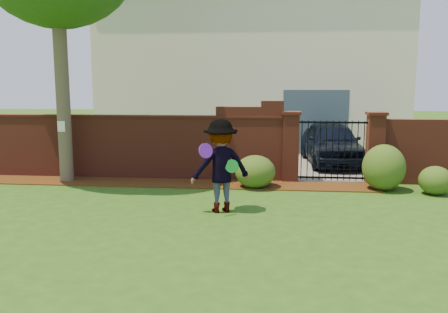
# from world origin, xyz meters

# --- Properties ---
(ground) EXTENTS (80.00, 80.00, 0.01)m
(ground) POSITION_xyz_m (0.00, 0.00, -0.01)
(ground) COLOR #274E13
(ground) RESTS_ON ground
(mulch_bed) EXTENTS (11.10, 1.08, 0.03)m
(mulch_bed) POSITION_xyz_m (-0.95, 3.34, 0.01)
(mulch_bed) COLOR #3A1F0A
(mulch_bed) RESTS_ON ground
(brick_wall) EXTENTS (8.70, 0.31, 2.16)m
(brick_wall) POSITION_xyz_m (-2.01, 4.00, 0.93)
(brick_wall) COLOR maroon
(brick_wall) RESTS_ON ground
(pillar_left) EXTENTS (0.50, 0.50, 1.88)m
(pillar_left) POSITION_xyz_m (2.40, 4.00, 0.96)
(pillar_left) COLOR maroon
(pillar_left) RESTS_ON ground
(pillar_right) EXTENTS (0.50, 0.50, 1.88)m
(pillar_right) POSITION_xyz_m (4.60, 4.00, 0.96)
(pillar_right) COLOR maroon
(pillar_right) RESTS_ON ground
(iron_gate) EXTENTS (1.78, 0.03, 1.60)m
(iron_gate) POSITION_xyz_m (3.50, 4.00, 0.85)
(iron_gate) COLOR black
(iron_gate) RESTS_ON ground
(driveway) EXTENTS (3.20, 8.00, 0.01)m
(driveway) POSITION_xyz_m (3.50, 8.00, 0.01)
(driveway) COLOR slate
(driveway) RESTS_ON ground
(house) EXTENTS (12.40, 6.40, 6.30)m
(house) POSITION_xyz_m (1.00, 12.00, 3.16)
(house) COLOR #F5ECCD
(house) RESTS_ON ground
(car) EXTENTS (1.89, 4.19, 1.40)m
(car) POSITION_xyz_m (3.87, 6.70, 0.70)
(car) COLOR black
(car) RESTS_ON ground
(paper_notice) EXTENTS (0.20, 0.01, 0.28)m
(paper_notice) POSITION_xyz_m (-3.60, 3.21, 1.50)
(paper_notice) COLOR white
(paper_notice) RESTS_ON tree
(shrub_left) EXTENTS (1.02, 1.02, 0.83)m
(shrub_left) POSITION_xyz_m (1.49, 3.08, 0.42)
(shrub_left) COLOR #254B16
(shrub_left) RESTS_ON ground
(shrub_middle) EXTENTS (1.04, 1.04, 1.14)m
(shrub_middle) POSITION_xyz_m (4.64, 3.13, 0.57)
(shrub_middle) COLOR #254B16
(shrub_middle) RESTS_ON ground
(shrub_right) EXTENTS (0.77, 0.77, 0.68)m
(shrub_right) POSITION_xyz_m (5.76, 2.79, 0.34)
(shrub_right) COLOR #254B16
(shrub_right) RESTS_ON ground
(man) EXTENTS (1.39, 1.10, 1.89)m
(man) POSITION_xyz_m (0.88, 0.77, 0.95)
(man) COLOR gray
(man) RESTS_ON ground
(frisbee_purple) EXTENTS (0.29, 0.25, 0.29)m
(frisbee_purple) POSITION_xyz_m (0.63, 0.35, 1.32)
(frisbee_purple) COLOR purple
(frisbee_purple) RESTS_ON man
(frisbee_green) EXTENTS (0.27, 0.09, 0.27)m
(frisbee_green) POSITION_xyz_m (1.11, 0.62, 0.98)
(frisbee_green) COLOR green
(frisbee_green) RESTS_ON man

